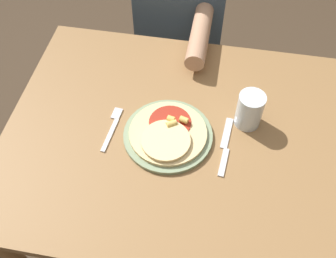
% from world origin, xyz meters
% --- Properties ---
extents(ground_plane, '(8.00, 8.00, 0.00)m').
position_xyz_m(ground_plane, '(0.00, 0.00, 0.00)').
color(ground_plane, '#423323').
extents(dining_table, '(1.13, 0.88, 0.76)m').
position_xyz_m(dining_table, '(0.00, 0.00, 0.65)').
color(dining_table, olive).
rests_on(dining_table, ground_plane).
extents(plate, '(0.28, 0.28, 0.01)m').
position_xyz_m(plate, '(-0.04, -0.01, 0.77)').
color(plate, gray).
rests_on(plate, dining_table).
extents(pizza, '(0.24, 0.24, 0.04)m').
position_xyz_m(pizza, '(-0.04, -0.02, 0.79)').
color(pizza, '#E0C689').
rests_on(pizza, plate).
extents(fork, '(0.03, 0.18, 0.00)m').
position_xyz_m(fork, '(-0.22, -0.01, 0.77)').
color(fork, silver).
rests_on(fork, dining_table).
extents(knife, '(0.03, 0.22, 0.00)m').
position_xyz_m(knife, '(0.14, -0.02, 0.77)').
color(knife, silver).
rests_on(knife, dining_table).
extents(drinking_glass, '(0.08, 0.08, 0.12)m').
position_xyz_m(drinking_glass, '(0.20, 0.09, 0.83)').
color(drinking_glass, silver).
rests_on(drinking_glass, dining_table).
extents(person_diner, '(0.37, 0.52, 1.15)m').
position_xyz_m(person_diner, '(-0.11, 0.67, 0.68)').
color(person_diner, '#2D2D38').
rests_on(person_diner, ground_plane).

